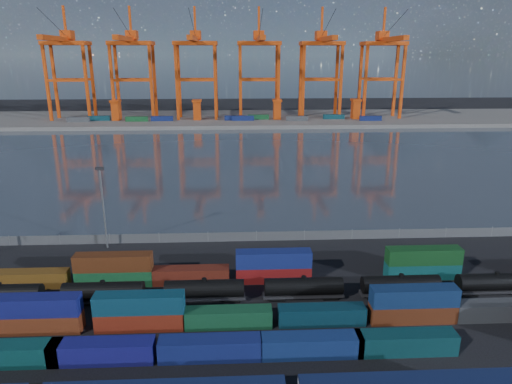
{
  "coord_description": "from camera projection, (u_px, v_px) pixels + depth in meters",
  "views": [
    {
      "loc": [
        -4.26,
        -59.53,
        36.99
      ],
      "look_at": [
        0.0,
        30.0,
        10.0
      ],
      "focal_mm": 32.0,
      "sensor_mm": 36.0,
      "label": 1
    }
  ],
  "objects": [
    {
      "name": "container_row_south",
      "position": [
        372.0,
        341.0,
        58.51
      ],
      "size": [
        102.64,
        2.65,
        5.64
      ],
      "color": "#0B3D3D",
      "rests_on": "ground"
    },
    {
      "name": "straddle_carriers",
      "position": [
        237.0,
        109.0,
        256.71
      ],
      "size": [
        140.0,
        7.0,
        11.1
      ],
      "color": "#CF410E",
      "rests_on": "far_quay"
    },
    {
      "name": "container_row_north",
      "position": [
        243.0,
        270.0,
        77.05
      ],
      "size": [
        141.81,
        2.59,
        5.52
      ],
      "color": "navy",
      "rests_on": "ground"
    },
    {
      "name": "tanker_string",
      "position": [
        254.0,
        289.0,
        71.26
      ],
      "size": [
        121.24,
        2.74,
        3.92
      ],
      "color": "black",
      "rests_on": "ground"
    },
    {
      "name": "far_quay",
      "position": [
        241.0,
        119.0,
        268.36
      ],
      "size": [
        700.0,
        70.0,
        2.0
      ],
      "primitive_type": "cube",
      "color": "#514F4C",
      "rests_on": "ground"
    },
    {
      "name": "ground",
      "position": [
        266.0,
        314.0,
        67.8
      ],
      "size": [
        700.0,
        700.0,
        0.0
      ],
      "primitive_type": "plane",
      "color": "black",
      "rests_on": "ground"
    },
    {
      "name": "yard_light_mast",
      "position": [
        103.0,
        203.0,
        88.61
      ],
      "size": [
        1.6,
        0.4,
        16.6
      ],
      "color": "slate",
      "rests_on": "ground"
    },
    {
      "name": "gantry_cranes",
      "position": [
        227.0,
        53.0,
        250.92
      ],
      "size": [
        198.98,
        46.04,
        62.35
      ],
      "color": "#CF410E",
      "rests_on": "ground"
    },
    {
      "name": "quay_containers",
      "position": [
        222.0,
        118.0,
        253.29
      ],
      "size": [
        172.58,
        10.99,
        2.6
      ],
      "color": "navy",
      "rests_on": "far_quay"
    },
    {
      "name": "harbor_water",
      "position": [
        246.0,
        159.0,
        168.22
      ],
      "size": [
        700.0,
        700.0,
        0.0
      ],
      "primitive_type": "plane",
      "color": "#303A45",
      "rests_on": "ground"
    },
    {
      "name": "container_row_mid",
      "position": [
        271.0,
        312.0,
        64.65
      ],
      "size": [
        141.9,
        2.53,
        5.38
      ],
      "color": "#3C3F41",
      "rests_on": "ground"
    },
    {
      "name": "waterfront_fence",
      "position": [
        256.0,
        236.0,
        94.29
      ],
      "size": [
        160.12,
        0.12,
        2.2
      ],
      "color": "#595B5E",
      "rests_on": "ground"
    }
  ]
}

